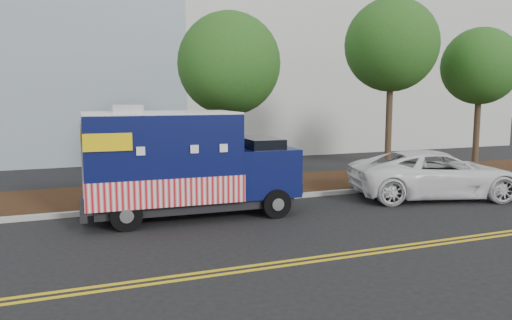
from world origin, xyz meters
name	(u,v)px	position (x,y,z in m)	size (l,w,h in m)	color
ground	(220,215)	(0.00, 0.00, 0.00)	(120.00, 120.00, 0.00)	black
curb	(207,203)	(0.00, 1.40, 0.07)	(120.00, 0.18, 0.15)	#9E9E99
mulch_strip	(191,191)	(0.00, 3.50, 0.07)	(120.00, 4.00, 0.15)	black
centerline_near	(283,261)	(0.00, -4.45, 0.01)	(120.00, 0.10, 0.01)	gold
centerline_far	(288,265)	(0.00, -4.70, 0.01)	(120.00, 0.10, 0.01)	gold
tree_b	(229,64)	(1.49, 3.54, 4.63)	(3.71, 3.71, 6.50)	#38281C
tree_c	(391,45)	(8.27, 3.24, 5.49)	(3.74, 3.74, 7.38)	#38281C
tree_d	(480,67)	(12.45, 2.71, 4.71)	(3.24, 3.24, 6.35)	#38281C
sign_post	(103,173)	(-3.15, 1.68, 1.20)	(0.06, 0.06, 2.40)	#473828
food_truck	(181,167)	(-1.11, 0.23, 1.48)	(6.28, 2.57, 3.26)	black
white_car	(436,174)	(7.70, -0.28, 0.81)	(2.69, 5.84, 1.62)	white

